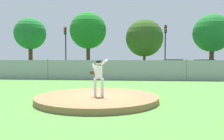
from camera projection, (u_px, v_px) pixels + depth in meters
ground_plane at (111, 85)px, 16.39m from camera, size 80.00×80.00×0.00m
asphalt_strip at (119, 76)px, 24.84m from camera, size 44.00×7.00×0.01m
pitchers_mound at (97, 98)px, 10.41m from camera, size 5.36×5.36×0.25m
pitcher_youth at (98, 74)px, 10.20m from camera, size 0.81×0.32×1.61m
baseball at (95, 93)px, 10.80m from camera, size 0.07×0.07×0.07m
chainlink_fence at (115, 70)px, 20.32m from camera, size 29.91×0.07×1.80m
parked_car_white at (173, 68)px, 24.03m from camera, size 2.03×4.46×1.75m
parked_car_burgundy at (30, 68)px, 25.34m from camera, size 1.87×4.28×1.64m
parked_car_slate at (204, 69)px, 23.65m from camera, size 1.93×4.15×1.73m
traffic_light_near at (65, 42)px, 29.58m from camera, size 0.28×0.46×5.70m
traffic_light_far at (165, 41)px, 28.40m from camera, size 0.28×0.46×5.77m
tree_bushy_near at (30, 34)px, 34.99m from camera, size 4.64×4.64×7.80m
tree_broad_left at (88, 31)px, 33.87m from camera, size 5.23×5.23×8.40m
tree_broad_right at (144, 38)px, 34.27m from camera, size 5.42×5.42×7.47m
tree_tall_centre at (212, 33)px, 30.10m from camera, size 4.80×4.80×7.45m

